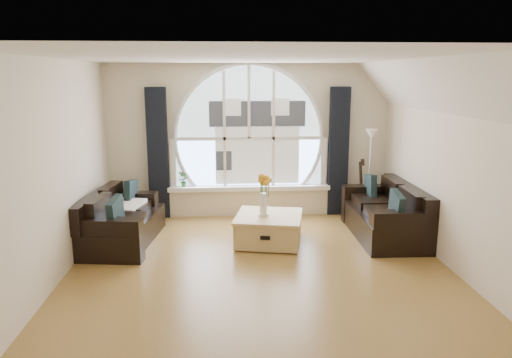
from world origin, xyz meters
name	(u,v)px	position (x,y,z in m)	size (l,w,h in m)	color
ground	(261,273)	(0.00, 0.00, 0.00)	(5.00, 5.50, 0.01)	brown
ceiling	(261,57)	(0.00, 0.00, 2.70)	(5.00, 5.50, 0.01)	silver
wall_back	(249,141)	(0.00, 2.75, 1.35)	(5.00, 0.01, 2.70)	beige
wall_front	(293,250)	(0.00, -2.75, 1.35)	(5.00, 0.01, 2.70)	beige
wall_left	(52,173)	(-2.50, 0.00, 1.35)	(0.01, 5.50, 2.70)	beige
wall_right	(458,168)	(2.50, 0.00, 1.35)	(0.01, 5.50, 2.70)	beige
attic_slope	(442,88)	(2.20, 0.00, 2.35)	(0.92, 5.50, 0.72)	silver
arched_window	(249,125)	(0.00, 2.72, 1.62)	(2.60, 0.06, 2.15)	silver
window_sill	(249,188)	(0.00, 2.65, 0.51)	(2.90, 0.22, 0.08)	white
window_frame	(249,126)	(0.00, 2.69, 1.62)	(2.76, 0.08, 2.15)	white
neighbor_house	(257,133)	(0.15, 2.71, 1.50)	(1.70, 0.02, 1.50)	silver
curtain_left	(158,154)	(-1.60, 2.63, 1.15)	(0.35, 0.12, 2.30)	black
curtain_right	(338,152)	(1.60, 2.63, 1.15)	(0.35, 0.12, 2.30)	black
sofa_left	(121,217)	(-2.01, 1.31, 0.40)	(0.88, 1.76, 0.78)	black
sofa_right	(385,212)	(2.05, 1.33, 0.40)	(0.93, 1.85, 0.82)	black
coffee_chest	(269,228)	(0.21, 1.15, 0.24)	(0.97, 0.97, 0.47)	tan
throw_blanket	(124,206)	(-2.01, 1.57, 0.50)	(0.55, 0.55, 0.10)	silver
vase_flowers	(263,190)	(0.13, 1.13, 0.82)	(0.24, 0.24, 0.70)	white
floor_lamp	(369,175)	(2.06, 2.22, 0.80)	(0.24, 0.24, 1.60)	#B2B2B2
guitar	(360,187)	(1.98, 2.49, 0.53)	(0.36, 0.24, 1.06)	brown
potted_plant	(183,179)	(-1.18, 2.65, 0.70)	(0.15, 0.10, 0.29)	#1E6023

